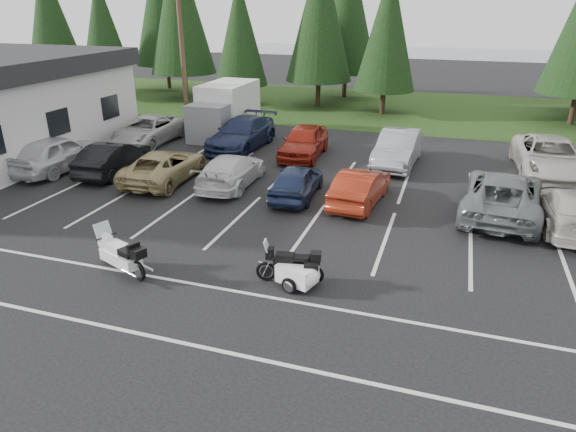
# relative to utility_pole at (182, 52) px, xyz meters

# --- Properties ---
(ground) EXTENTS (120.00, 120.00, 0.00)m
(ground) POSITION_rel_utility_pole_xyz_m (10.00, -12.00, -4.70)
(ground) COLOR black
(ground) RESTS_ON ground
(grass_strip) EXTENTS (80.00, 16.00, 0.01)m
(grass_strip) POSITION_rel_utility_pole_xyz_m (10.00, 12.00, -4.69)
(grass_strip) COLOR #1B3310
(grass_strip) RESTS_ON ground
(lake_water) EXTENTS (70.00, 50.00, 0.02)m
(lake_water) POSITION_rel_utility_pole_xyz_m (14.00, 43.00, -4.70)
(lake_water) COLOR slate
(lake_water) RESTS_ON ground
(utility_pole) EXTENTS (1.60, 0.26, 9.00)m
(utility_pole) POSITION_rel_utility_pole_xyz_m (0.00, 0.00, 0.00)
(utility_pole) COLOR #473321
(utility_pole) RESTS_ON ground
(box_truck) EXTENTS (2.40, 5.60, 2.90)m
(box_truck) POSITION_rel_utility_pole_xyz_m (2.00, 0.50, -3.25)
(box_truck) COLOR silver
(box_truck) RESTS_ON ground
(stall_markings) EXTENTS (32.00, 16.00, 0.01)m
(stall_markings) POSITION_rel_utility_pole_xyz_m (10.00, -10.00, -4.69)
(stall_markings) COLOR silver
(stall_markings) RESTS_ON ground
(conifer_0) EXTENTS (4.58, 4.58, 10.66)m
(conifer_0) POSITION_rel_utility_pole_xyz_m (-18.00, 10.50, 1.53)
(conifer_0) COLOR #332316
(conifer_0) RESTS_ON ground
(conifer_1) EXTENTS (3.96, 3.96, 9.22)m
(conifer_1) POSITION_rel_utility_pole_xyz_m (-12.00, 9.20, 0.69)
(conifer_1) COLOR #332316
(conifer_1) RESTS_ON ground
(conifer_2) EXTENTS (5.10, 5.10, 11.89)m
(conifer_2) POSITION_rel_utility_pole_xyz_m (-6.00, 10.80, 2.25)
(conifer_2) COLOR #332316
(conifer_2) RESTS_ON ground
(conifer_3) EXTENTS (3.87, 3.87, 9.02)m
(conifer_3) POSITION_rel_utility_pole_xyz_m (-0.50, 9.40, 0.57)
(conifer_3) COLOR #332316
(conifer_3) RESTS_ON ground
(conifer_4) EXTENTS (4.80, 4.80, 11.17)m
(conifer_4) POSITION_rel_utility_pole_xyz_m (5.00, 10.90, 1.83)
(conifer_4) COLOR #332316
(conifer_4) RESTS_ON ground
(conifer_5) EXTENTS (4.14, 4.14, 9.63)m
(conifer_5) POSITION_rel_utility_pole_xyz_m (10.00, 9.60, 0.93)
(conifer_5) COLOR #332316
(conifer_5) RESTS_ON ground
(conifer_back_a) EXTENTS (5.28, 5.28, 12.30)m
(conifer_back_a) POSITION_rel_utility_pole_xyz_m (-10.00, 15.00, 2.49)
(conifer_back_a) COLOR #332316
(conifer_back_a) RESTS_ON ground
(conifer_back_b) EXTENTS (4.97, 4.97, 11.58)m
(conifer_back_b) POSITION_rel_utility_pole_xyz_m (6.00, 15.50, 2.07)
(conifer_back_b) COLOR #332316
(conifer_back_b) RESTS_ON ground
(car_near_0) EXTENTS (2.17, 4.96, 1.66)m
(car_near_0) POSITION_rel_utility_pole_xyz_m (-2.36, -8.05, -3.87)
(car_near_0) COLOR silver
(car_near_0) RESTS_ON ground
(car_near_1) EXTENTS (1.86, 4.51, 1.45)m
(car_near_1) POSITION_rel_utility_pole_xyz_m (0.32, -7.63, -3.97)
(car_near_1) COLOR black
(car_near_1) RESTS_ON ground
(car_near_2) EXTENTS (2.49, 5.02, 1.37)m
(car_near_2) POSITION_rel_utility_pole_xyz_m (3.11, -7.87, -4.01)
(car_near_2) COLOR #9F8F5C
(car_near_2) RESTS_ON ground
(car_near_3) EXTENTS (2.10, 4.74, 1.35)m
(car_near_3) POSITION_rel_utility_pole_xyz_m (6.13, -7.50, -4.02)
(car_near_3) COLOR silver
(car_near_3) RESTS_ON ground
(car_near_4) EXTENTS (1.78, 4.02, 1.34)m
(car_near_4) POSITION_rel_utility_pole_xyz_m (9.18, -7.97, -4.03)
(car_near_4) COLOR #1B2644
(car_near_4) RESTS_ON ground
(car_near_5) EXTENTS (1.83, 4.28, 1.37)m
(car_near_5) POSITION_rel_utility_pole_xyz_m (11.76, -7.91, -4.01)
(car_near_5) COLOR maroon
(car_near_5) RESTS_ON ground
(car_near_6) EXTENTS (3.21, 5.98, 1.60)m
(car_near_6) POSITION_rel_utility_pole_xyz_m (16.92, -7.40, -3.90)
(car_near_6) COLOR slate
(car_near_6) RESTS_ON ground
(car_near_7) EXTENTS (1.97, 4.85, 1.41)m
(car_near_7) POSITION_rel_utility_pole_xyz_m (19.11, -8.03, -3.99)
(car_near_7) COLOR beige
(car_near_7) RESTS_ON ground
(car_far_0) EXTENTS (2.46, 5.29, 1.47)m
(car_far_0) POSITION_rel_utility_pole_xyz_m (-1.14, -2.45, -3.96)
(car_far_0) COLOR #B9B9B7
(car_far_0) RESTS_ON ground
(car_far_1) EXTENTS (2.48, 5.60, 1.60)m
(car_far_1) POSITION_rel_utility_pole_xyz_m (4.19, -1.78, -3.90)
(car_far_1) COLOR #1A2242
(car_far_1) RESTS_ON ground
(car_far_2) EXTENTS (2.05, 4.71, 1.58)m
(car_far_2) POSITION_rel_utility_pole_xyz_m (7.81, -2.29, -3.91)
(car_far_2) COLOR maroon
(car_far_2) RESTS_ON ground
(car_far_3) EXTENTS (2.03, 5.09, 1.65)m
(car_far_3) POSITION_rel_utility_pole_xyz_m (12.51, -2.28, -3.87)
(car_far_3) COLOR gray
(car_far_3) RESTS_ON ground
(car_far_4) EXTENTS (2.97, 5.99, 1.63)m
(car_far_4) POSITION_rel_utility_pole_xyz_m (19.18, -1.57, -3.88)
(car_far_4) COLOR beige
(car_far_4) RESTS_ON ground
(touring_motorcycle) EXTENTS (2.60, 1.62, 1.38)m
(touring_motorcycle) POSITION_rel_utility_pole_xyz_m (6.18, -15.51, -4.01)
(touring_motorcycle) COLOR white
(touring_motorcycle) RESTS_ON ground
(cargo_trailer) EXTENTS (1.65, 1.23, 0.68)m
(cargo_trailer) POSITION_rel_utility_pole_xyz_m (11.30, -14.73, -4.36)
(cargo_trailer) COLOR white
(cargo_trailer) RESTS_ON ground
(adventure_motorcycle) EXTENTS (2.22, 1.09, 1.30)m
(adventure_motorcycle) POSITION_rel_utility_pole_xyz_m (11.03, -14.57, -4.05)
(adventure_motorcycle) COLOR black
(adventure_motorcycle) RESTS_ON ground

